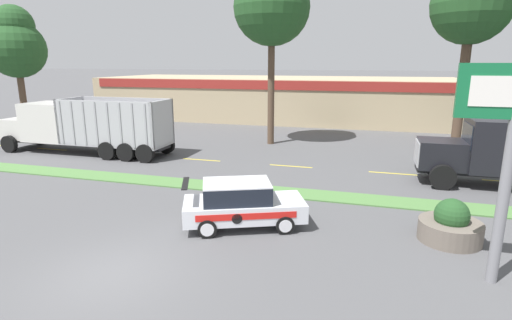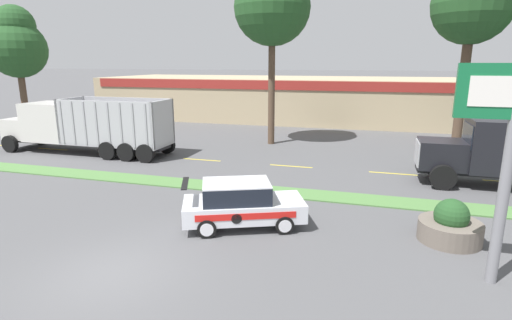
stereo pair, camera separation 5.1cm
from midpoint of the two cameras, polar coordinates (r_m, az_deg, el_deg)
ground_plane at (r=11.99m, az=-20.03°, el=-15.12°), size 600.00×600.00×0.00m
grass_verge at (r=18.61m, az=-5.29°, el=-3.80°), size 120.00×1.41×0.06m
centre_line_2 at (r=29.90m, az=-27.18°, el=1.39°), size 2.40×0.14×0.01m
centre_line_3 at (r=26.53m, az=-18.61°, el=0.80°), size 2.40×0.14×0.01m
centre_line_4 at (r=23.91m, az=-7.87°, el=0.03°), size 2.40×0.14×0.01m
centre_line_5 at (r=22.32m, az=4.93°, el=-0.88°), size 2.40×0.14×0.01m
centre_line_6 at (r=21.98m, az=18.87°, el=-1.81°), size 2.40×0.14×0.01m
centre_line_7 at (r=22.94m, az=32.45°, el=-2.63°), size 2.40×0.14×0.01m
dump_truck_lead at (r=28.18m, az=-25.09°, el=4.33°), size 11.41×2.83×3.47m
rally_car at (r=14.03m, az=-2.17°, el=-6.23°), size 4.56×3.29×1.65m
stone_planter at (r=14.45m, az=25.93°, el=-8.45°), size 1.96×1.96×1.41m
store_building_backdrop at (r=42.15m, az=2.86°, el=8.90°), size 35.44×12.10×4.12m
tree_behind_right at (r=39.49m, az=-31.16°, el=14.02°), size 4.68×4.68×10.20m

